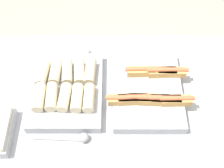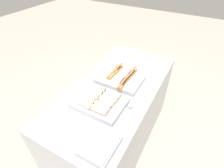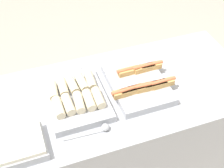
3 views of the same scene
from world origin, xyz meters
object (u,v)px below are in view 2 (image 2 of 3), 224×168
object	(u,v)px
tray_hotdogs	(121,78)
tray_wraps	(100,101)
serving_spoon_far	(81,90)
serving_spoon_near	(129,108)
tray_side_front	(99,145)

from	to	relation	value
tray_hotdogs	tray_wraps	xyz separation A→B (m)	(-0.40, 0.01, 0.00)
tray_hotdogs	tray_wraps	size ratio (longest dim) A/B	1.02
tray_hotdogs	serving_spoon_far	world-z (taller)	tray_hotdogs
tray_wraps	serving_spoon_near	distance (m)	0.26
tray_wraps	serving_spoon_near	xyz separation A→B (m)	(0.07, -0.25, -0.02)
tray_wraps	tray_side_front	size ratio (longest dim) A/B	1.65
tray_wraps	serving_spoon_far	bearing A→B (deg)	75.70
serving_spoon_near	serving_spoon_far	distance (m)	0.50
tray_wraps	tray_side_front	world-z (taller)	tray_wraps
tray_side_front	serving_spoon_near	world-z (taller)	tray_side_front
serving_spoon_near	serving_spoon_far	size ratio (longest dim) A/B	1.10
tray_wraps	serving_spoon_near	world-z (taller)	tray_wraps
tray_wraps	serving_spoon_far	xyz separation A→B (m)	(0.06, 0.25, -0.02)
tray_side_front	serving_spoon_near	size ratio (longest dim) A/B	1.04
tray_side_front	serving_spoon_far	xyz separation A→B (m)	(0.42, 0.48, -0.02)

